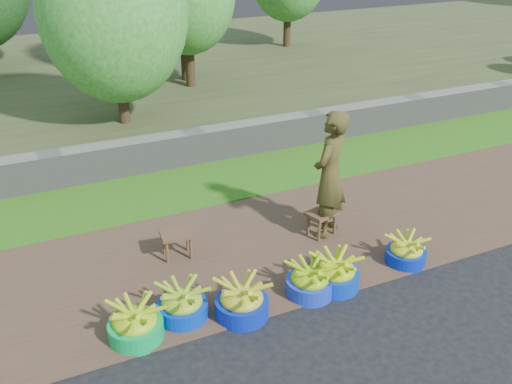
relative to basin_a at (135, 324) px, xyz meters
name	(u,v)px	position (x,y,z in m)	size (l,w,h in m)	color
ground_plane	(324,301)	(1.96, -0.26, -0.18)	(120.00, 120.00, 0.00)	black
dirt_shoulder	(272,244)	(1.96, 0.99, -0.17)	(80.00, 2.50, 0.02)	#4C3427
grass_verge	(213,181)	(1.96, 2.99, -0.16)	(80.00, 1.50, 0.04)	#306916
retaining_wall	(194,147)	(1.96, 3.84, 0.10)	(80.00, 0.35, 0.55)	slate
earth_bank	(123,78)	(1.96, 8.74, 0.07)	(80.00, 10.00, 0.50)	#3E4524
basin_a	(135,324)	(0.00, 0.00, 0.00)	(0.53, 0.53, 0.40)	#029E48
basin_b	(182,304)	(0.50, 0.11, -0.01)	(0.52, 0.52, 0.39)	#0230BC
basin_c	(242,301)	(1.06, -0.11, 0.00)	(0.55, 0.55, 0.41)	#0920A5
basin_d	(310,281)	(1.87, -0.09, -0.01)	(0.51, 0.51, 0.38)	#1834C4
basin_e	(335,273)	(2.19, -0.08, 0.00)	(0.54, 0.54, 0.40)	#0830B1
basin_f	(406,251)	(3.20, -0.03, -0.02)	(0.47, 0.47, 0.35)	#0622B0
stool_left	(177,238)	(0.81, 1.20, 0.10)	(0.40, 0.32, 0.32)	#533625
stool_right	(322,216)	(2.62, 0.93, 0.10)	(0.43, 0.37, 0.32)	#533625
vendor_woman	(330,175)	(2.71, 0.94, 0.65)	(0.59, 0.39, 1.63)	black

